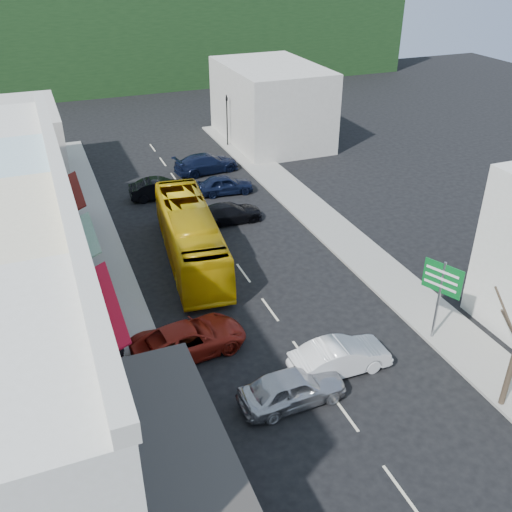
{
  "coord_description": "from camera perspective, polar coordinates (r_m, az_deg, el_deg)",
  "views": [
    {
      "loc": [
        -9.8,
        -18.72,
        17.31
      ],
      "look_at": [
        0.0,
        6.0,
        2.2
      ],
      "focal_mm": 40.0,
      "sensor_mm": 36.0,
      "label": 1
    }
  ],
  "objects": [
    {
      "name": "car_silver",
      "position": [
        24.5,
        3.65,
        -13.16
      ],
      "size": [
        4.46,
        1.94,
        1.4
      ],
      "primitive_type": "imported",
      "rotation": [
        0.0,
        0.0,
        1.6
      ],
      "color": "#B3B4B9",
      "rests_on": "ground"
    },
    {
      "name": "car_black_far",
      "position": [
        43.29,
        -9.56,
        6.62
      ],
      "size": [
        4.5,
        2.07,
        1.4
      ],
      "primitive_type": "imported",
      "rotation": [
        0.0,
        0.0,
        1.51
      ],
      "color": "black",
      "rests_on": "ground"
    },
    {
      "name": "bus",
      "position": [
        34.1,
        -6.57,
        1.87
      ],
      "size": [
        3.77,
        11.81,
        3.1
      ],
      "primitive_type": "imported",
      "rotation": [
        0.0,
        0.0,
        -0.11
      ],
      "color": "gold",
      "rests_on": "ground"
    },
    {
      "name": "car_white",
      "position": [
        26.23,
        8.41,
        -10.06
      ],
      "size": [
        4.42,
        1.84,
        1.4
      ],
      "primitive_type": "imported",
      "rotation": [
        0.0,
        0.0,
        1.56
      ],
      "color": "silver",
      "rests_on": "ground"
    },
    {
      "name": "distant_block_left",
      "position": [
        47.96,
        -23.57,
        9.79
      ],
      "size": [
        8.0,
        10.0,
        6.0
      ],
      "primitive_type": "cube",
      "color": "#B7B2A8",
      "rests_on": "ground"
    },
    {
      "name": "car_navy_far",
      "position": [
        47.74,
        -4.96,
        9.13
      ],
      "size": [
        4.69,
        2.36,
        1.4
      ],
      "primitive_type": "imported",
      "rotation": [
        0.0,
        0.0,
        1.69
      ],
      "color": "black",
      "rests_on": "ground"
    },
    {
      "name": "car_red",
      "position": [
        27.16,
        -6.69,
        -8.33
      ],
      "size": [
        4.79,
        2.42,
        1.4
      ],
      "primitive_type": "imported",
      "rotation": [
        0.0,
        0.0,
        1.69
      ],
      "color": "maroon",
      "rests_on": "ground"
    },
    {
      "name": "pedestrian_left",
      "position": [
        27.02,
        -13.43,
        -8.49
      ],
      "size": [
        0.5,
        0.66,
        1.7
      ],
      "primitive_type": "imported",
      "rotation": [
        0.0,
        0.0,
        1.76
      ],
      "color": "black",
      "rests_on": "sidewalk_left"
    },
    {
      "name": "distant_block_right",
      "position": [
        54.74,
        1.5,
        14.98
      ],
      "size": [
        8.0,
        12.0,
        7.0
      ],
      "primitive_type": "cube",
      "color": "#B7B2A8",
      "rests_on": "ground"
    },
    {
      "name": "traffic_signal",
      "position": [
        53.35,
        -2.91,
        13.32
      ],
      "size": [
        1.13,
        1.28,
        4.76
      ],
      "primitive_type": null,
      "rotation": [
        0.0,
        0.0,
        3.52
      ],
      "color": "black",
      "rests_on": "ground"
    },
    {
      "name": "hillside",
      "position": [
        84.89,
        -17.0,
        21.28
      ],
      "size": [
        80.0,
        26.0,
        14.0
      ],
      "color": "black",
      "rests_on": "ground"
    },
    {
      "name": "car_navy_mid",
      "position": [
        43.51,
        -3.11,
        7.12
      ],
      "size": [
        4.56,
        2.23,
        1.4
      ],
      "primitive_type": "imported",
      "rotation": [
        0.0,
        0.0,
        1.47
      ],
      "color": "black",
      "rests_on": "ground"
    },
    {
      "name": "direction_sign",
      "position": [
        28.28,
        17.75,
        -4.39
      ],
      "size": [
        1.66,
        2.1,
        4.32
      ],
      "primitive_type": null,
      "rotation": [
        0.0,
        0.0,
        0.42
      ],
      "color": "#075D20",
      "rests_on": "ground"
    },
    {
      "name": "sidewalk_left",
      "position": [
        33.57,
        -14.58,
        -2.35
      ],
      "size": [
        3.0,
        52.0,
        0.15
      ],
      "primitive_type": "cube",
      "color": "gray",
      "rests_on": "ground"
    },
    {
      "name": "ground",
      "position": [
        27.31,
        4.71,
        -9.84
      ],
      "size": [
        120.0,
        120.0,
        0.0
      ],
      "primitive_type": "plane",
      "color": "black",
      "rests_on": "ground"
    },
    {
      "name": "car_black_near",
      "position": [
        39.0,
        -2.69,
        4.37
      ],
      "size": [
        4.51,
        1.87,
        1.4
      ],
      "primitive_type": "imported",
      "rotation": [
        0.0,
        0.0,
        1.58
      ],
      "color": "black",
      "rests_on": "ground"
    },
    {
      "name": "sidewalk_right",
      "position": [
        37.7,
        8.39,
        2.06
      ],
      "size": [
        3.0,
        52.0,
        0.15
      ],
      "primitive_type": "cube",
      "color": "gray",
      "rests_on": "ground"
    }
  ]
}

